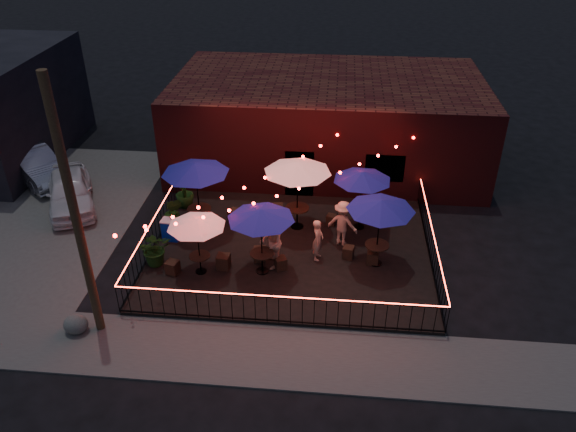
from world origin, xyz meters
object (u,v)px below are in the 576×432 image
at_px(cafe_table_5, 362,177).
at_px(cafe_table_4, 381,206).
at_px(cafe_table_3, 298,168).
at_px(cooler, 171,229).
at_px(utility_pole, 75,217).
at_px(cafe_table_2, 261,215).
at_px(cafe_table_1, 195,169).
at_px(cafe_table_0, 196,223).
at_px(boulder, 76,324).

bearing_deg(cafe_table_5, cafe_table_4, -76.56).
bearing_deg(cafe_table_3, cooler, -164.18).
height_order(utility_pole, cafe_table_2, utility_pole).
bearing_deg(cafe_table_3, cafe_table_1, -173.78).
xyz_separation_m(cafe_table_0, cafe_table_4, (6.01, 1.05, 0.36)).
height_order(cafe_table_2, cafe_table_4, cafe_table_4).
relative_size(utility_pole, cafe_table_5, 2.92).
xyz_separation_m(cafe_table_3, cafe_table_5, (2.38, 0.20, -0.35)).
bearing_deg(cafe_table_5, cafe_table_0, -148.11).
distance_m(cafe_table_0, boulder, 4.78).
distance_m(cafe_table_5, boulder, 10.95).
distance_m(cafe_table_0, cafe_table_4, 6.11).
distance_m(cafe_table_1, cooler, 2.46).
bearing_deg(cafe_table_5, cooler, -167.83).
bearing_deg(utility_pole, cafe_table_0, 50.13).
xyz_separation_m(cafe_table_1, cafe_table_5, (6.10, 0.61, -0.33)).
bearing_deg(cafe_table_4, cafe_table_2, -167.88).
xyz_separation_m(cafe_table_1, cafe_table_3, (3.72, 0.41, 0.02)).
bearing_deg(cafe_table_1, cooler, -134.84).
xyz_separation_m(cafe_table_0, cafe_table_2, (2.11, 0.21, 0.29)).
height_order(cafe_table_5, boulder, cafe_table_5).
relative_size(cafe_table_0, cafe_table_2, 1.00).
bearing_deg(cafe_table_0, cafe_table_4, 9.91).
xyz_separation_m(cafe_table_5, cooler, (-7.00, -1.51, -1.77)).
height_order(cafe_table_5, cooler, cafe_table_5).
height_order(cafe_table_1, cafe_table_5, cafe_table_1).
height_order(cafe_table_2, cafe_table_3, cafe_table_3).
bearing_deg(cooler, boulder, -100.76).
height_order(utility_pole, cafe_table_1, utility_pole).
bearing_deg(cooler, cafe_table_3, 22.05).
height_order(utility_pole, cafe_table_0, utility_pole).
xyz_separation_m(cafe_table_2, cooler, (-3.66, 1.67, -1.84)).
bearing_deg(cafe_table_0, cooler, 129.42).
relative_size(cafe_table_0, boulder, 3.03).
distance_m(cafe_table_4, boulder, 10.26).
bearing_deg(cafe_table_4, cafe_table_3, 143.98).
distance_m(cafe_table_4, cafe_table_5, 2.41).
bearing_deg(boulder, cafe_table_2, 33.01).
height_order(cafe_table_2, boulder, cafe_table_2).
xyz_separation_m(cafe_table_2, boulder, (-5.20, -3.38, -2.10)).
height_order(cafe_table_1, cafe_table_3, cafe_table_3).
height_order(cafe_table_4, cooler, cafe_table_4).
xyz_separation_m(cafe_table_3, cafe_table_4, (2.94, -2.14, -0.21)).
relative_size(cafe_table_0, cafe_table_5, 0.91).
bearing_deg(boulder, cafe_table_3, 45.90).
distance_m(cafe_table_3, cafe_table_4, 3.64).
height_order(cafe_table_1, cafe_table_2, cafe_table_1).
distance_m(cafe_table_3, cooler, 5.24).
distance_m(cafe_table_3, boulder, 9.16).
height_order(cafe_table_3, cooler, cafe_table_3).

